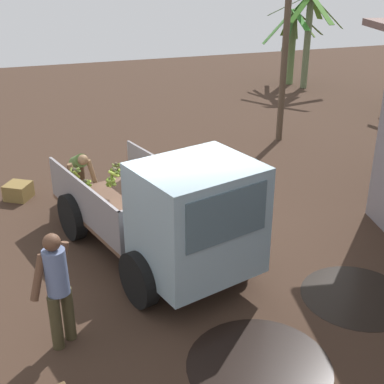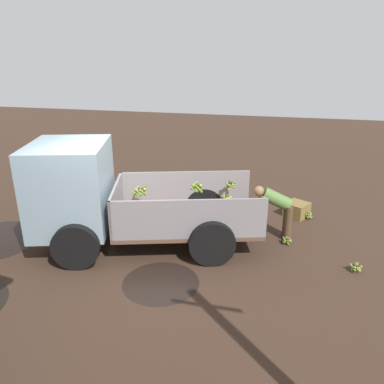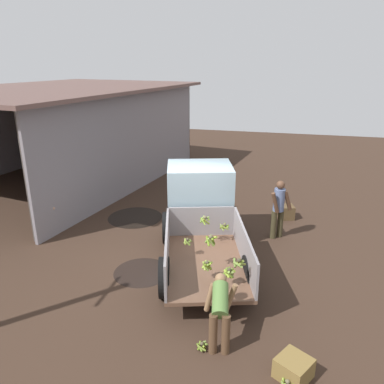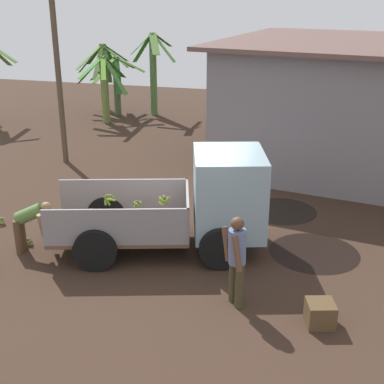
% 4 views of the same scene
% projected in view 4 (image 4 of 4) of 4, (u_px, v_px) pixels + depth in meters
% --- Properties ---
extents(ground, '(36.00, 36.00, 0.00)m').
position_uv_depth(ground, '(185.00, 242.00, 11.75)').
color(ground, '#39281D').
extents(mud_patch_0, '(1.32, 1.32, 0.01)m').
position_uv_depth(mud_patch_0, '(150.00, 220.00, 12.82)').
color(mud_patch_0, black).
rests_on(mud_patch_0, ground).
extents(mud_patch_1, '(1.89, 1.89, 0.01)m').
position_uv_depth(mud_patch_1, '(314.00, 253.00, 11.26)').
color(mud_patch_1, black).
rests_on(mud_patch_1, ground).
extents(mud_patch_2, '(1.72, 1.72, 0.01)m').
position_uv_depth(mud_patch_2, '(282.00, 211.00, 13.34)').
color(mud_patch_2, black).
rests_on(mud_patch_2, ground).
extents(cargo_truck, '(4.69, 2.91, 2.12)m').
position_uv_depth(cargo_truck, '(207.00, 201.00, 11.09)').
color(cargo_truck, brown).
rests_on(cargo_truck, ground).
extents(utility_pole, '(1.10, 0.17, 5.42)m').
position_uv_depth(utility_pole, '(58.00, 74.00, 16.05)').
color(utility_pole, brown).
rests_on(utility_pole, ground).
extents(banana_palm_0, '(2.14, 2.31, 2.68)m').
position_uv_depth(banana_palm_0, '(105.00, 87.00, 21.39)').
color(banana_palm_0, olive).
rests_on(banana_palm_0, ground).
extents(banana_palm_2, '(2.40, 2.31, 2.90)m').
position_uv_depth(banana_palm_2, '(104.00, 74.00, 23.52)').
color(banana_palm_2, olive).
rests_on(banana_palm_2, ground).
extents(banana_palm_3, '(2.01, 1.97, 3.40)m').
position_uv_depth(banana_palm_3, '(279.00, 76.00, 21.88)').
color(banana_palm_3, '#536E3A').
rests_on(banana_palm_3, ground).
extents(banana_palm_4, '(2.14, 2.44, 3.44)m').
position_uv_depth(banana_palm_4, '(153.00, 72.00, 22.56)').
color(banana_palm_4, '#537840').
rests_on(banana_palm_4, ground).
extents(banana_palm_6, '(2.51, 2.37, 2.48)m').
position_uv_depth(banana_palm_6, '(117.00, 84.00, 22.67)').
color(banana_palm_6, '#506341').
rests_on(banana_palm_6, ground).
extents(person_foreground_visitor, '(0.55, 0.62, 1.68)m').
position_uv_depth(person_foreground_visitor, '(236.00, 257.00, 9.13)').
color(person_foreground_visitor, '#3E3721').
rests_on(person_foreground_visitor, ground).
extents(person_worker_loading, '(0.83, 0.61, 1.15)m').
position_uv_depth(person_worker_loading, '(30.00, 221.00, 11.05)').
color(person_worker_loading, brown).
rests_on(person_worker_loading, ground).
extents(person_bystander_near_shed, '(0.50, 0.66, 1.54)m').
position_uv_depth(person_bystander_near_shed, '(231.00, 150.00, 15.28)').
color(person_bystander_near_shed, '#4C2F20').
rests_on(person_bystander_near_shed, ground).
extents(banana_bunch_on_ground_0, '(0.21, 0.21, 0.17)m').
position_uv_depth(banana_bunch_on_ground_0, '(28.00, 241.00, 11.56)').
color(banana_bunch_on_ground_0, brown).
rests_on(banana_bunch_on_ground_0, ground).
extents(banana_bunch_on_ground_2, '(0.23, 0.22, 0.18)m').
position_uv_depth(banana_bunch_on_ground_2, '(1.00, 220.00, 12.55)').
color(banana_bunch_on_ground_2, brown).
rests_on(banana_bunch_on_ground_2, ground).
extents(wooden_crate_1, '(0.56, 0.56, 0.42)m').
position_uv_depth(wooden_crate_1, '(320.00, 313.00, 8.82)').
color(wooden_crate_1, brown).
rests_on(wooden_crate_1, ground).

